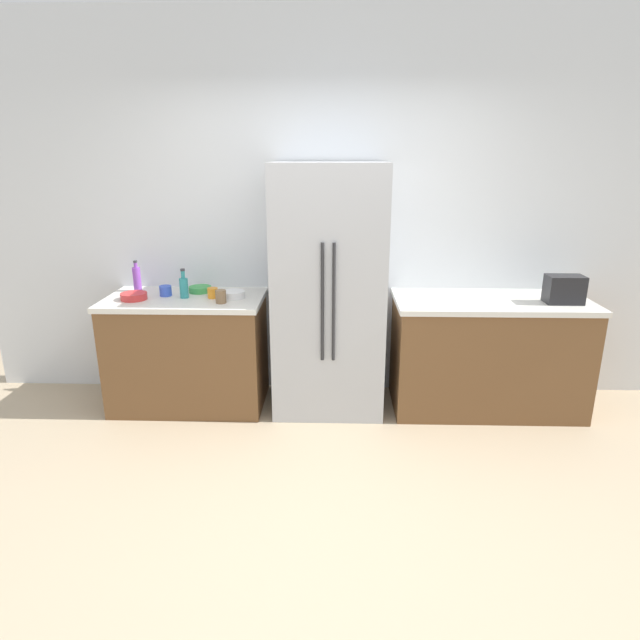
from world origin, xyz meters
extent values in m
plane|color=tan|center=(0.00, 0.00, 0.00)|extent=(11.19, 11.19, 0.00)
cube|color=silver|center=(0.00, 1.70, 1.49)|extent=(5.60, 0.10, 2.98)
cube|color=brown|center=(-1.04, 1.32, 0.43)|extent=(1.17, 0.65, 0.85)
cube|color=silver|center=(-1.04, 1.32, 0.87)|extent=(1.20, 0.68, 0.04)
cube|color=brown|center=(1.31, 1.32, 0.43)|extent=(1.44, 0.65, 0.85)
cube|color=silver|center=(1.31, 1.32, 0.87)|extent=(1.47, 0.68, 0.04)
cube|color=#B2B5BA|center=(0.07, 1.31, 0.94)|extent=(0.83, 0.64, 1.89)
cylinder|color=#262628|center=(0.03, 0.98, 0.94)|extent=(0.02, 0.02, 0.85)
cylinder|color=#262628|center=(0.11, 0.98, 0.94)|extent=(0.02, 0.02, 0.85)
cube|color=black|center=(1.80, 1.23, 1.00)|extent=(0.26, 0.16, 0.21)
cylinder|color=teal|center=(-1.04, 1.29, 0.97)|extent=(0.06, 0.06, 0.15)
cylinder|color=teal|center=(-1.04, 1.29, 1.07)|extent=(0.03, 0.03, 0.06)
cylinder|color=#333338|center=(-1.04, 1.29, 1.11)|extent=(0.03, 0.03, 0.02)
cylinder|color=purple|center=(-1.46, 1.49, 0.99)|extent=(0.06, 0.06, 0.19)
cylinder|color=purple|center=(-1.46, 1.49, 1.10)|extent=(0.03, 0.03, 0.04)
cylinder|color=#333338|center=(-1.46, 1.49, 1.13)|extent=(0.03, 0.03, 0.02)
cylinder|color=blue|center=(-1.20, 1.35, 0.93)|extent=(0.09, 0.09, 0.08)
cylinder|color=orange|center=(-0.82, 1.30, 0.93)|extent=(0.08, 0.08, 0.08)
cylinder|color=brown|center=(-0.73, 1.15, 0.94)|extent=(0.08, 0.08, 0.10)
cylinder|color=green|center=(-0.96, 1.47, 0.91)|extent=(0.18, 0.18, 0.05)
cylinder|color=red|center=(-1.40, 1.23, 0.92)|extent=(0.20, 0.20, 0.05)
cylinder|color=white|center=(-0.66, 1.30, 0.92)|extent=(0.18, 0.18, 0.05)
camera|label=1|loc=(0.11, -2.59, 1.94)|focal=29.72mm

